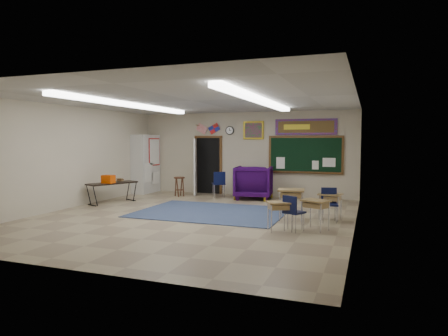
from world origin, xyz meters
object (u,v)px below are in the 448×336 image
(student_desk_front_right, at_px, (330,205))
(wooden_stool, at_px, (179,186))
(wingback_armchair, at_px, (254,182))
(student_desk_front_left, at_px, (291,203))
(folding_table, at_px, (112,192))

(student_desk_front_right, bearing_deg, wooden_stool, 164.42)
(wingback_armchair, xyz_separation_m, student_desk_front_left, (1.88, -3.18, -0.13))
(wingback_armchair, relative_size, student_desk_front_right, 1.87)
(wingback_armchair, xyz_separation_m, folding_table, (-3.95, -2.46, -0.20))
(student_desk_front_left, distance_m, student_desk_front_right, 0.98)
(folding_table, distance_m, wooden_stool, 2.50)
(student_desk_front_right, bearing_deg, student_desk_front_left, -150.65)
(student_desk_front_right, relative_size, wooden_stool, 0.96)
(student_desk_front_right, distance_m, folding_table, 6.76)
(student_desk_front_left, relative_size, folding_table, 0.46)
(wingback_armchair, bearing_deg, folding_table, 23.95)
(student_desk_front_left, relative_size, wooden_stool, 1.12)
(wingback_armchair, height_order, folding_table, wingback_armchair)
(student_desk_front_left, xyz_separation_m, student_desk_front_right, (0.92, 0.34, -0.06))
(wingback_armchair, relative_size, wooden_stool, 1.80)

